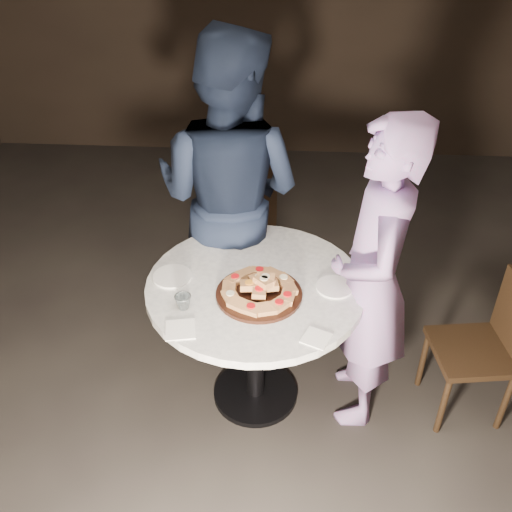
# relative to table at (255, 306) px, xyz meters

# --- Properties ---
(floor) EXTENTS (7.00, 7.00, 0.00)m
(floor) POSITION_rel_table_xyz_m (-0.00, -0.13, -0.67)
(floor) COLOR black
(floor) RESTS_ON ground
(table) EXTENTS (1.44, 1.44, 0.82)m
(table) POSITION_rel_table_xyz_m (0.00, 0.00, 0.00)
(table) COLOR black
(table) RESTS_ON ground
(serving_board) EXTENTS (0.55, 0.55, 0.02)m
(serving_board) POSITION_rel_table_xyz_m (0.02, -0.10, 0.16)
(serving_board) COLOR black
(serving_board) RESTS_ON table
(focaccia_pile) EXTENTS (0.37, 0.38, 0.10)m
(focaccia_pile) POSITION_rel_table_xyz_m (0.03, -0.10, 0.20)
(focaccia_pile) COLOR #AC7442
(focaccia_pile) RESTS_ON serving_board
(plate_left) EXTENTS (0.25, 0.25, 0.01)m
(plate_left) POSITION_rel_table_xyz_m (-0.42, 0.02, 0.16)
(plate_left) COLOR white
(plate_left) RESTS_ON table
(plate_right) EXTENTS (0.24, 0.24, 0.01)m
(plate_right) POSITION_rel_table_xyz_m (0.39, -0.01, 0.16)
(plate_right) COLOR white
(plate_right) RESTS_ON table
(water_glass) EXTENTS (0.09, 0.09, 0.07)m
(water_glass) POSITION_rel_table_xyz_m (-0.33, -0.21, 0.19)
(water_glass) COLOR silver
(water_glass) RESTS_ON table
(napkin_near) EXTENTS (0.16, 0.16, 0.01)m
(napkin_near) POSITION_rel_table_xyz_m (-0.31, -0.37, 0.16)
(napkin_near) COLOR white
(napkin_near) RESTS_ON table
(napkin_far) EXTENTS (0.15, 0.15, 0.01)m
(napkin_far) POSITION_rel_table_xyz_m (0.30, -0.38, 0.16)
(napkin_far) COLOR white
(napkin_far) RESTS_ON table
(chair_far) EXTENTS (0.54, 0.56, 1.01)m
(chair_far) POSITION_rel_table_xyz_m (-0.18, 1.18, -0.09)
(chair_far) COLOR black
(chair_far) RESTS_ON ground
(chair_right) EXTENTS (0.46, 0.45, 0.84)m
(chair_right) POSITION_rel_table_xyz_m (1.24, 0.01, -0.18)
(chair_right) COLOR black
(chair_right) RESTS_ON ground
(diner_navy) EXTENTS (1.13, 1.00, 1.92)m
(diner_navy) POSITION_rel_table_xyz_m (-0.19, 0.64, 0.29)
(diner_navy) COLOR black
(diner_navy) RESTS_ON ground
(diner_teal) EXTENTS (0.42, 0.63, 1.72)m
(diner_teal) POSITION_rel_table_xyz_m (0.57, -0.00, 0.19)
(diner_teal) COLOR #8469A4
(diner_teal) RESTS_ON ground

